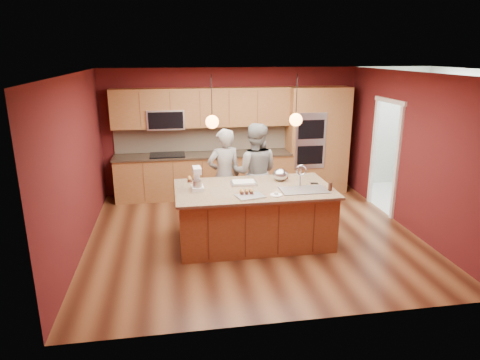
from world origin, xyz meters
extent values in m
plane|color=#442112|center=(0.00, 0.00, 0.00)|extent=(5.50, 5.50, 0.00)
plane|color=white|center=(0.00, 0.00, 2.70)|extent=(5.50, 5.50, 0.00)
plane|color=#511517|center=(0.00, 2.50, 1.35)|extent=(5.50, 0.00, 5.50)
plane|color=#511517|center=(0.00, -2.50, 1.35)|extent=(5.50, 0.00, 5.50)
plane|color=#511517|center=(-2.75, 0.00, 1.35)|extent=(0.00, 5.00, 5.00)
plane|color=#511517|center=(2.75, 0.00, 1.35)|extent=(0.00, 5.00, 5.00)
cube|color=#915C25|center=(-0.65, 2.20, 0.45)|extent=(3.70, 0.60, 0.90)
cube|color=#30231C|center=(-0.65, 2.19, 0.92)|extent=(3.74, 0.64, 0.04)
cube|color=beige|center=(-0.65, 2.48, 1.22)|extent=(3.70, 0.03, 0.56)
cube|color=#915C25|center=(-0.65, 2.32, 1.90)|extent=(3.70, 0.36, 0.80)
cube|color=black|center=(-1.40, 2.18, 0.94)|extent=(0.72, 0.52, 0.03)
cube|color=silver|center=(-1.40, 2.30, 1.68)|extent=(0.76, 0.40, 0.40)
cube|color=#915C25|center=(1.60, 2.20, 1.15)|extent=(0.80, 0.60, 2.30)
cube|color=silver|center=(1.60, 1.90, 1.20)|extent=(0.66, 0.04, 1.20)
cube|color=#915C25|center=(2.25, 2.20, 1.15)|extent=(0.50, 0.60, 2.30)
plane|color=silver|center=(3.65, 1.20, 0.00)|extent=(2.60, 2.60, 0.00)
plane|color=beige|center=(4.55, 1.20, 1.35)|extent=(0.00, 2.70, 2.70)
cube|color=white|center=(4.35, 1.20, 1.95)|extent=(0.35, 2.40, 0.75)
cylinder|color=black|center=(-0.69, -0.25, 2.35)|extent=(0.01, 0.01, 0.70)
sphere|color=orange|center=(-0.69, -0.25, 2.00)|extent=(0.20, 0.20, 0.20)
cylinder|color=black|center=(0.62, -0.25, 2.35)|extent=(0.01, 0.01, 0.70)
sphere|color=orange|center=(0.62, -0.25, 2.00)|extent=(0.20, 0.20, 0.20)
cube|color=#915C25|center=(-0.04, -0.25, 0.44)|extent=(2.41, 1.30, 0.88)
cube|color=tan|center=(-0.04, -0.25, 0.90)|extent=(2.51, 1.40, 0.04)
cube|color=silver|center=(0.72, -0.50, 0.84)|extent=(0.72, 0.42, 0.18)
imported|color=black|center=(-0.40, 0.71, 0.86)|extent=(0.70, 0.54, 1.73)
imported|color=slate|center=(0.16, 0.71, 0.90)|extent=(1.02, 0.88, 1.81)
cube|color=white|center=(-0.94, -0.20, 0.95)|extent=(0.20, 0.26, 0.06)
cube|color=white|center=(-0.94, -0.10, 1.11)|extent=(0.10, 0.08, 0.25)
cube|color=white|center=(-0.94, -0.18, 1.24)|extent=(0.13, 0.25, 0.10)
cylinder|color=#BBBDC2|center=(-0.94, -0.24, 1.02)|extent=(0.14, 0.14, 0.13)
cube|color=silver|center=(-0.16, -0.02, 0.94)|extent=(0.42, 0.31, 0.03)
cube|color=white|center=(-0.16, -0.02, 0.96)|extent=(0.37, 0.26, 0.02)
cube|color=silver|center=(-0.18, -0.67, 0.93)|extent=(0.47, 0.38, 0.02)
ellipsoid|color=#BBBDC2|center=(0.48, 0.09, 1.02)|extent=(0.25, 0.25, 0.21)
cylinder|color=white|center=(0.22, -0.67, 0.93)|extent=(0.19, 0.19, 0.01)
cylinder|color=#392014|center=(1.12, -0.57, 0.99)|extent=(0.07, 0.07, 0.13)
cube|color=black|center=(0.99, -0.19, 0.93)|extent=(0.13, 0.09, 0.01)
cube|color=white|center=(4.17, 0.83, 0.55)|extent=(0.84, 0.86, 1.11)
cube|color=white|center=(4.21, 1.52, 0.55)|extent=(0.85, 0.86, 1.09)
camera|label=1|loc=(-1.31, -6.64, 3.01)|focal=32.00mm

